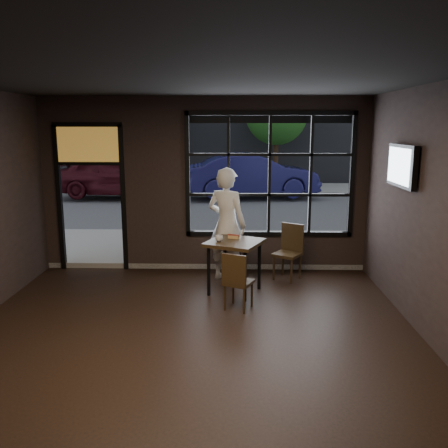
{
  "coord_description": "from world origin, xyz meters",
  "views": [
    {
      "loc": [
        0.57,
        -5.16,
        2.68
      ],
      "look_at": [
        0.4,
        2.2,
        1.15
      ],
      "focal_mm": 38.0,
      "sensor_mm": 36.0,
      "label": 1
    }
  ],
  "objects_px": {
    "man": "(227,225)",
    "navy_car": "(252,175)",
    "chair_near": "(239,280)",
    "cafe_table": "(234,267)"
  },
  "relations": [
    {
      "from": "cafe_table",
      "to": "navy_car",
      "type": "xyz_separation_m",
      "value": [
        0.63,
        10.1,
        0.46
      ]
    },
    {
      "from": "chair_near",
      "to": "man",
      "type": "distance_m",
      "value": 1.49
    },
    {
      "from": "chair_near",
      "to": "navy_car",
      "type": "distance_m",
      "value": 10.83
    },
    {
      "from": "navy_car",
      "to": "chair_near",
      "type": "bearing_deg",
      "value": 169.21
    },
    {
      "from": "chair_near",
      "to": "cafe_table",
      "type": "bearing_deg",
      "value": -61.07
    },
    {
      "from": "cafe_table",
      "to": "navy_car",
      "type": "relative_size",
      "value": 0.18
    },
    {
      "from": "man",
      "to": "navy_car",
      "type": "relative_size",
      "value": 0.41
    },
    {
      "from": "cafe_table",
      "to": "navy_car",
      "type": "bearing_deg",
      "value": 109.96
    },
    {
      "from": "man",
      "to": "navy_car",
      "type": "bearing_deg",
      "value": -66.35
    },
    {
      "from": "cafe_table",
      "to": "chair_near",
      "type": "height_order",
      "value": "chair_near"
    }
  ]
}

